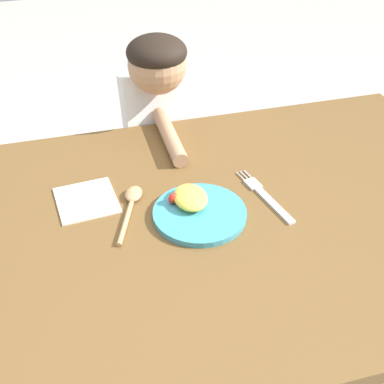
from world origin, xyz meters
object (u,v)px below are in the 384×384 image
Objects in this scene: spoon at (131,203)px; person at (157,160)px; fork at (266,197)px; plate at (197,209)px.

spoon is 0.50m from person.
fork is 0.24× the size of person.
fork is 1.12× the size of spoon.
person is at bearing 88.79° from plate.
person reaches higher than fork.
spoon reaches higher than fork.
spoon is at bearing 153.85° from plate.
person reaches higher than spoon.
person reaches higher than plate.
spoon is at bearing 71.22° from person.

